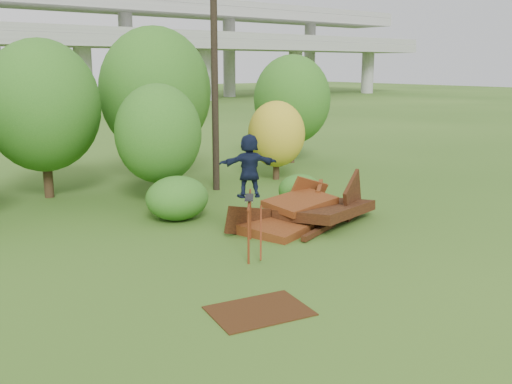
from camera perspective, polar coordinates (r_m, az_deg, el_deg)
ground at (r=15.83m, az=6.85°, el=-6.50°), size 240.00×240.00×0.00m
scrap_pile at (r=18.93m, az=5.20°, el=-2.03°), size 5.67×3.14×1.99m
grind_rail at (r=15.94m, az=-0.66°, el=-2.09°), size 1.62×1.95×1.53m
skateboard at (r=15.61m, az=-0.69°, el=-0.55°), size 0.71×0.80×0.09m
skater at (r=15.43m, az=-0.69°, el=2.65°), size 1.67×1.17×1.74m
flat_plate at (r=12.45m, az=0.33°, el=-11.79°), size 2.33×1.88×0.03m
tree_1 at (r=23.64m, az=-20.59°, el=8.07°), size 4.43×4.43×6.17m
tree_2 at (r=21.45m, az=-9.74°, el=5.75°), size 3.20×3.20×4.51m
tree_3 at (r=25.87m, az=-10.05°, el=9.83°), size 4.92×4.92×6.82m
tree_4 at (r=25.94m, az=2.05°, el=5.81°), size 2.60×2.60×3.59m
tree_5 at (r=30.43m, az=3.61°, el=9.20°), size 4.05×4.05×5.69m
shrub_left at (r=19.47m, az=-7.89°, el=-0.60°), size 2.16×2.00×1.50m
shrub_right at (r=21.35m, az=4.40°, el=0.21°), size 1.66×1.52×1.18m
utility_pole at (r=23.57m, az=-4.15°, el=11.16°), size 1.40×0.28×9.00m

